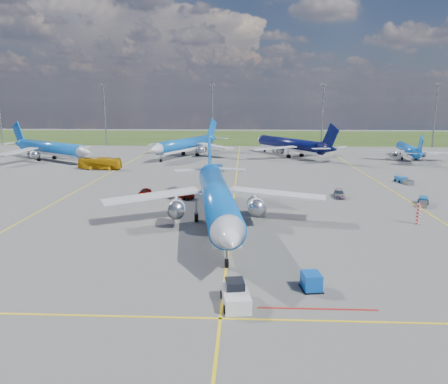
{
  "coord_description": "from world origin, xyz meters",
  "views": [
    {
      "loc": [
        1.78,
        -51.76,
        17.1
      ],
      "look_at": [
        -1.09,
        9.54,
        4.0
      ],
      "focal_mm": 35.0,
      "sensor_mm": 36.0,
      "label": 1
    }
  ],
  "objects_px": {
    "apron_bus": "(100,163)",
    "bg_jet_nw": "(52,161)",
    "service_car_a": "(145,192)",
    "service_car_b": "(181,195)",
    "main_airliner": "(217,227)",
    "warning_post": "(418,214)",
    "bg_jet_ne": "(407,159)",
    "baggage_tug_e": "(403,180)",
    "baggage_tug_c": "(219,168)",
    "pushback_tug": "(235,295)",
    "baggage_tug_w": "(423,202)",
    "uld_container": "(311,281)",
    "bg_jet_n": "(290,156)",
    "bg_jet_nnw": "(186,157)",
    "service_car_c": "(339,194)"
  },
  "relations": [
    {
      "from": "uld_container",
      "to": "baggage_tug_w",
      "type": "height_order",
      "value": "uld_container"
    },
    {
      "from": "bg_jet_nw",
      "to": "baggage_tug_w",
      "type": "bearing_deg",
      "value": -85.81
    },
    {
      "from": "bg_jet_nnw",
      "to": "apron_bus",
      "type": "relative_size",
      "value": 3.82
    },
    {
      "from": "uld_container",
      "to": "service_car_c",
      "type": "bearing_deg",
      "value": 65.99
    },
    {
      "from": "bg_jet_nw",
      "to": "apron_bus",
      "type": "xyz_separation_m",
      "value": [
        18.47,
        -14.15,
        1.47
      ]
    },
    {
      "from": "main_airliner",
      "to": "baggage_tug_c",
      "type": "distance_m",
      "value": 48.82
    },
    {
      "from": "bg_jet_n",
      "to": "service_car_b",
      "type": "bearing_deg",
      "value": 35.16
    },
    {
      "from": "apron_bus",
      "to": "baggage_tug_e",
      "type": "height_order",
      "value": "apron_bus"
    },
    {
      "from": "bg_jet_n",
      "to": "service_car_a",
      "type": "bearing_deg",
      "value": 28.35
    },
    {
      "from": "uld_container",
      "to": "service_car_b",
      "type": "xyz_separation_m",
      "value": [
        -17.16,
        36.35,
        -0.13
      ]
    },
    {
      "from": "service_car_b",
      "to": "baggage_tug_c",
      "type": "relative_size",
      "value": 0.88
    },
    {
      "from": "bg_jet_ne",
      "to": "service_car_b",
      "type": "xyz_separation_m",
      "value": [
        -58.21,
        -54.09,
        0.67
      ]
    },
    {
      "from": "bg_jet_nw",
      "to": "bg_jet_n",
      "type": "relative_size",
      "value": 0.98
    },
    {
      "from": "service_car_a",
      "to": "service_car_b",
      "type": "distance_m",
      "value": 7.66
    },
    {
      "from": "main_airliner",
      "to": "service_car_c",
      "type": "xyz_separation_m",
      "value": [
        20.55,
        19.19,
        0.64
      ]
    },
    {
      "from": "baggage_tug_w",
      "to": "baggage_tug_e",
      "type": "bearing_deg",
      "value": 101.6
    },
    {
      "from": "bg_jet_nw",
      "to": "service_car_c",
      "type": "relative_size",
      "value": 8.9
    },
    {
      "from": "bg_jet_ne",
      "to": "bg_jet_nw",
      "type": "bearing_deg",
      "value": 12.51
    },
    {
      "from": "bg_jet_nw",
      "to": "baggage_tug_e",
      "type": "distance_m",
      "value": 91.97
    },
    {
      "from": "bg_jet_nnw",
      "to": "baggage_tug_c",
      "type": "xyz_separation_m",
      "value": [
        11.62,
        -24.85,
        0.55
      ]
    },
    {
      "from": "service_car_a",
      "to": "baggage_tug_c",
      "type": "bearing_deg",
      "value": 79.6
    },
    {
      "from": "bg_jet_n",
      "to": "service_car_c",
      "type": "xyz_separation_m",
      "value": [
        3.11,
        -56.45,
        0.64
      ]
    },
    {
      "from": "warning_post",
      "to": "bg_jet_ne",
      "type": "relative_size",
      "value": 0.1
    },
    {
      "from": "pushback_tug",
      "to": "service_car_b",
      "type": "height_order",
      "value": "pushback_tug"
    },
    {
      "from": "bg_jet_ne",
      "to": "baggage_tug_e",
      "type": "height_order",
      "value": "bg_jet_ne"
    },
    {
      "from": "uld_container",
      "to": "bg_jet_ne",
      "type": "bearing_deg",
      "value": 56.92
    },
    {
      "from": "baggage_tug_c",
      "to": "service_car_c",
      "type": "bearing_deg",
      "value": -64.52
    },
    {
      "from": "apron_bus",
      "to": "bg_jet_nw",
      "type": "bearing_deg",
      "value": 57.76
    },
    {
      "from": "main_airliner",
      "to": "service_car_a",
      "type": "height_order",
      "value": "main_airliner"
    },
    {
      "from": "bg_jet_n",
      "to": "uld_container",
      "type": "xyz_separation_m",
      "value": [
        -7.57,
        -95.36,
        0.79
      ]
    },
    {
      "from": "bg_jet_ne",
      "to": "pushback_tug",
      "type": "relative_size",
      "value": 5.18
    },
    {
      "from": "bg_jet_nnw",
      "to": "bg_jet_n",
      "type": "relative_size",
      "value": 1.01
    },
    {
      "from": "bg_jet_nw",
      "to": "bg_jet_n",
      "type": "distance_m",
      "value": 69.28
    },
    {
      "from": "apron_bus",
      "to": "service_car_b",
      "type": "relative_size",
      "value": 2.2
    },
    {
      "from": "warning_post",
      "to": "uld_container",
      "type": "bearing_deg",
      "value": -129.03
    },
    {
      "from": "bg_jet_nw",
      "to": "main_airliner",
      "type": "distance_m",
      "value": 80.31
    },
    {
      "from": "apron_bus",
      "to": "service_car_c",
      "type": "xyz_separation_m",
      "value": [
        52.64,
        -29.06,
        -0.83
      ]
    },
    {
      "from": "service_car_c",
      "to": "bg_jet_n",
      "type": "bearing_deg",
      "value": 101.12
    },
    {
      "from": "bg_jet_n",
      "to": "baggage_tug_e",
      "type": "bearing_deg",
      "value": 82.45
    },
    {
      "from": "warning_post",
      "to": "service_car_b",
      "type": "xyz_separation_m",
      "value": [
        -35.14,
        14.18,
        -0.83
      ]
    },
    {
      "from": "uld_container",
      "to": "baggage_tug_w",
      "type": "relative_size",
      "value": 0.39
    },
    {
      "from": "bg_jet_nw",
      "to": "service_car_a",
      "type": "distance_m",
      "value": 56.13
    },
    {
      "from": "warning_post",
      "to": "pushback_tug",
      "type": "bearing_deg",
      "value": -134.34
    },
    {
      "from": "main_airliner",
      "to": "pushback_tug",
      "type": "bearing_deg",
      "value": -90.01
    },
    {
      "from": "main_airliner",
      "to": "apron_bus",
      "type": "xyz_separation_m",
      "value": [
        -32.08,
        48.25,
        1.47
      ]
    },
    {
      "from": "warning_post",
      "to": "pushback_tug",
      "type": "distance_m",
      "value": 35.56
    },
    {
      "from": "service_car_a",
      "to": "service_car_b",
      "type": "bearing_deg",
      "value": -9.79
    },
    {
      "from": "baggage_tug_w",
      "to": "bg_jet_ne",
      "type": "bearing_deg",
      "value": 94.54
    },
    {
      "from": "warning_post",
      "to": "main_airliner",
      "type": "distance_m",
      "value": 28.01
    },
    {
      "from": "pushback_tug",
      "to": "baggage_tug_e",
      "type": "bearing_deg",
      "value": 50.49
    }
  ]
}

